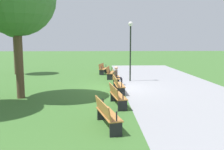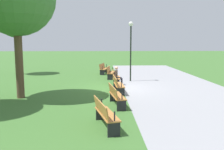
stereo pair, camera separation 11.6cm
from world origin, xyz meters
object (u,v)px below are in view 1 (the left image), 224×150
object	(u,v)px
tree_0	(14,22)
lamp_post	(130,40)
bench_0	(103,68)
bench_3	(118,84)
bench_4	(117,95)
bench_1	(110,72)
bench_2	(115,77)
person_seated	(117,75)
bench_5	(106,113)

from	to	relation	value
tree_0	lamp_post	xyz separation A→B (m)	(4.10, 9.27, -1.48)
bench_0	bench_3	size ratio (longest dim) A/B	1.02
bench_3	bench_4	xyz separation A→B (m)	(2.69, -0.25, 0.00)
bench_0	bench_1	xyz separation A→B (m)	(2.65, 0.50, 0.00)
bench_2	tree_0	xyz separation A→B (m)	(-5.43, -8.13, 3.87)
bench_1	tree_0	xyz separation A→B (m)	(-2.75, -7.88, 3.87)
person_seated	lamp_post	world-z (taller)	lamp_post
bench_1	bench_5	size ratio (longest dim) A/B	0.99
lamp_post	person_seated	bearing A→B (deg)	-33.46
bench_1	bench_4	distance (m)	8.07
bench_3	bench_4	bearing A→B (deg)	-7.98
bench_0	bench_1	distance (m)	2.70
bench_0	tree_0	bearing A→B (deg)	-77.40
bench_1	bench_5	world-z (taller)	same
bench_3	bench_0	bearing A→B (deg)	-177.36
bench_4	lamp_post	world-z (taller)	lamp_post
bench_4	bench_1	bearing A→B (deg)	172.00
bench_3	person_seated	bearing A→B (deg)	174.28
bench_5	lamp_post	size ratio (longest dim) A/B	0.44
bench_2	person_seated	world-z (taller)	person_seated
bench_5	bench_3	bearing A→B (deg)	158.70
bench_0	bench_2	xyz separation A→B (m)	(5.34, 0.75, 0.00)
bench_0	person_seated	size ratio (longest dim) A/B	1.52
bench_1	bench_5	xyz separation A→B (m)	(10.72, -0.50, 0.00)
bench_1	tree_0	size ratio (longest dim) A/B	0.32
bench_4	bench_5	bearing A→B (deg)	-18.62
lamp_post	bench_2	bearing A→B (deg)	-40.42
bench_2	bench_5	xyz separation A→B (m)	(8.04, -0.75, 0.00)
bench_2	bench_5	distance (m)	8.07
bench_3	person_seated	xyz separation A→B (m)	(-2.52, 0.13, 0.16)
bench_5	person_seated	xyz separation A→B (m)	(-7.85, 0.88, 0.16)
bench_0	lamp_post	bearing A→B (deg)	38.57
person_seated	bench_3	bearing A→B (deg)	-0.39
bench_2	bench_4	xyz separation A→B (m)	(5.39, -0.25, 0.00)
bench_0	tree_0	distance (m)	8.34
person_seated	tree_0	bearing A→B (deg)	-121.54
bench_1	lamp_post	bearing A→B (deg)	53.81
tree_0	lamp_post	bearing A→B (deg)	66.15
bench_1	person_seated	size ratio (longest dim) A/B	1.50
bench_0	bench_2	distance (m)	5.39
bench_3	tree_0	size ratio (longest dim) A/B	0.31
bench_2	lamp_post	xyz separation A→B (m)	(-1.34, 1.14, 2.39)
bench_0	bench_5	size ratio (longest dim) A/B	1.00
bench_5	tree_0	size ratio (longest dim) A/B	0.32
bench_3	bench_2	bearing A→B (deg)	177.33
person_seated	bench_1	bearing A→B (deg)	-169.71
bench_3	bench_4	distance (m)	2.70
bench_5	lamp_post	xyz separation A→B (m)	(-9.37, 1.89, 2.39)
bench_0	lamp_post	size ratio (longest dim) A/B	0.44
tree_0	bench_2	bearing A→B (deg)	56.23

